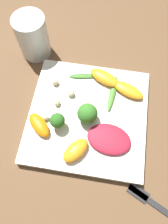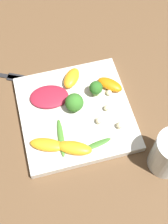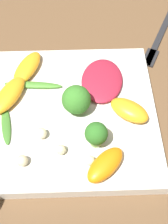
{
  "view_description": "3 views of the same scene",
  "coord_description": "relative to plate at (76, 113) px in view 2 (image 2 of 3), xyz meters",
  "views": [
    {
      "loc": [
        0.02,
        -0.18,
        0.45
      ],
      "look_at": [
        -0.01,
        -0.0,
        0.04
      ],
      "focal_mm": 35.0,
      "sensor_mm": 36.0,
      "label": 1
    },
    {
      "loc": [
        0.07,
        0.34,
        0.64
      ],
      "look_at": [
        -0.02,
        0.02,
        0.04
      ],
      "focal_mm": 50.0,
      "sensor_mm": 36.0,
      "label": 2
    },
    {
      "loc": [
        -0.27,
        -0.01,
        0.4
      ],
      "look_at": [
        -0.01,
        -0.02,
        0.03
      ],
      "focal_mm": 50.0,
      "sensor_mm": 36.0,
      "label": 3
    }
  ],
  "objects": [
    {
      "name": "ground_plane",
      "position": [
        0.0,
        0.0,
        -0.01
      ],
      "size": [
        2.4,
        2.4,
        0.0
      ],
      "primitive_type": "plane",
      "color": "brown"
    },
    {
      "name": "plate",
      "position": [
        0.0,
        0.0,
        0.0
      ],
      "size": [
        0.25,
        0.25,
        0.02
      ],
      "color": "silver",
      "rests_on": "ground_plane"
    },
    {
      "name": "radicchio_leaf_0",
      "position": [
        0.05,
        -0.05,
        0.02
      ],
      "size": [
        0.1,
        0.08,
        0.01
      ],
      "color": "maroon",
      "rests_on": "plate"
    },
    {
      "name": "orange_segment_0",
      "position": [
        -0.1,
        -0.04,
        0.02
      ],
      "size": [
        0.07,
        0.06,
        0.02
      ],
      "color": "orange",
      "rests_on": "plate"
    },
    {
      "name": "orange_segment_1",
      "position": [
        -0.01,
        -0.08,
        0.02
      ],
      "size": [
        0.06,
        0.07,
        0.02
      ],
      "color": "orange",
      "rests_on": "plate"
    },
    {
      "name": "orange_segment_2",
      "position": [
        0.02,
        0.09,
        0.02
      ],
      "size": [
        0.08,
        0.06,
        0.02
      ],
      "color": "orange",
      "rests_on": "plate"
    },
    {
      "name": "orange_segment_3",
      "position": [
        0.08,
        0.07,
        0.02
      ],
      "size": [
        0.08,
        0.06,
        0.02
      ],
      "color": "orange",
      "rests_on": "plate"
    },
    {
      "name": "broccoli_floret_0",
      "position": [
        -0.06,
        -0.03,
        0.03
      ],
      "size": [
        0.03,
        0.03,
        0.04
      ],
      "color": "#7A9E51",
      "rests_on": "plate"
    },
    {
      "name": "broccoli_floret_1",
      "position": [
        0.0,
        -0.01,
        0.03
      ],
      "size": [
        0.04,
        0.04,
        0.05
      ],
      "color": "#7A9E51",
      "rests_on": "plate"
    },
    {
      "name": "arugula_sprig_0",
      "position": [
        -0.02,
        0.09,
        0.01
      ],
      "size": [
        0.07,
        0.02,
        0.0
      ],
      "color": "#3D7528",
      "rests_on": "plate"
    },
    {
      "name": "arugula_sprig_1",
      "position": [
        0.05,
        0.06,
        0.01
      ],
      "size": [
        0.02,
        0.09,
        0.01
      ],
      "color": "#47842D",
      "rests_on": "plate"
    },
    {
      "name": "macadamia_nut_0",
      "position": [
        -0.04,
        0.04,
        0.02
      ],
      "size": [
        0.02,
        0.02,
        0.02
      ],
      "color": "beige",
      "rests_on": "plate"
    },
    {
      "name": "macadamia_nut_1",
      "position": [
        -0.07,
        0.01,
        0.02
      ],
      "size": [
        0.01,
        0.01,
        0.01
      ],
      "color": "beige",
      "rests_on": "plate"
    },
    {
      "name": "macadamia_nut_2",
      "position": [
        -0.08,
        0.06,
        0.02
      ],
      "size": [
        0.02,
        0.02,
        0.02
      ],
      "color": "beige",
      "rests_on": "plate"
    },
    {
      "name": "macadamia_nut_3",
      "position": [
        -0.09,
        -0.02,
        0.02
      ],
      "size": [
        0.01,
        0.01,
        0.01
      ],
      "color": "beige",
      "rests_on": "plate"
    }
  ]
}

